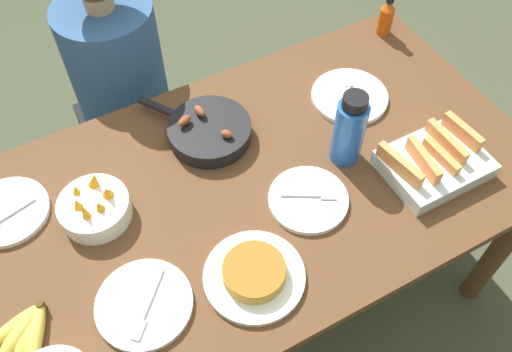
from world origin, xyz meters
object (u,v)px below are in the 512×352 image
object	(u,v)px
skillet	(208,131)
water_bottle	(349,130)
fruit_bowl_citrus	(95,208)
empty_plate_mid_edge	(308,200)
banana_bunch	(25,333)
hot_sauce_bottle	(386,16)
melon_tray	(434,162)
empty_plate_far_left	(349,96)
empty_plate_near_front	(144,304)
empty_plate_far_right	(8,212)
person_figure	(129,112)
frittata_plate_center	(254,274)

from	to	relation	value
skillet	water_bottle	distance (m)	0.41
fruit_bowl_citrus	empty_plate_mid_edge	bearing A→B (deg)	-24.00
banana_bunch	empty_plate_mid_edge	size ratio (longest dim) A/B	0.82
skillet	hot_sauce_bottle	xyz separation A→B (m)	(0.75, 0.14, 0.04)
melon_tray	empty_plate_far_left	distance (m)	0.35
empty_plate_near_front	empty_plate_far_right	world-z (taller)	same
melon_tray	empty_plate_near_front	size ratio (longest dim) A/B	1.20
melon_tray	water_bottle	bearing A→B (deg)	140.43
water_bottle	person_figure	size ratio (longest dim) A/B	0.20
frittata_plate_center	empty_plate_mid_edge	distance (m)	0.27
empty_plate_mid_edge	person_figure	bearing A→B (deg)	109.38
empty_plate_far_right	empty_plate_mid_edge	world-z (taller)	same
empty_plate_far_right	person_figure	xyz separation A→B (m)	(0.46, 0.43, -0.25)
banana_bunch	water_bottle	world-z (taller)	water_bottle
frittata_plate_center	fruit_bowl_citrus	distance (m)	0.46
fruit_bowl_citrus	water_bottle	xyz separation A→B (m)	(0.70, -0.15, 0.08)
hot_sauce_bottle	frittata_plate_center	bearing A→B (deg)	-143.98
frittata_plate_center	empty_plate_far_right	world-z (taller)	frittata_plate_center
empty_plate_far_right	empty_plate_mid_edge	xyz separation A→B (m)	(0.74, -0.35, 0.00)
banana_bunch	hot_sauce_bottle	xyz separation A→B (m)	(1.38, 0.49, 0.05)
fruit_bowl_citrus	frittata_plate_center	bearing A→B (deg)	-52.13
melon_tray	empty_plate_far_right	size ratio (longest dim) A/B	1.28
frittata_plate_center	empty_plate_far_left	bearing A→B (deg)	35.84
melon_tray	empty_plate_near_front	xyz separation A→B (m)	(-0.88, 0.00, -0.03)
empty_plate_far_right	empty_plate_mid_edge	size ratio (longest dim) A/B	1.01
empty_plate_far_right	person_figure	bearing A→B (deg)	43.43
water_bottle	person_figure	world-z (taller)	person_figure
melon_tray	hot_sauce_bottle	bearing A→B (deg)	66.83
banana_bunch	empty_plate_mid_edge	world-z (taller)	banana_bunch
banana_bunch	empty_plate_near_front	distance (m)	0.28
water_bottle	person_figure	distance (m)	0.91
empty_plate_near_front	water_bottle	bearing A→B (deg)	12.97
banana_bunch	melon_tray	xyz separation A→B (m)	(1.15, -0.06, 0.02)
person_figure	empty_plate_near_front	bearing A→B (deg)	-105.07
skillet	fruit_bowl_citrus	xyz separation A→B (m)	(-0.38, -0.11, 0.01)
empty_plate_near_front	empty_plate_mid_edge	bearing A→B (deg)	7.91
melon_tray	fruit_bowl_citrus	xyz separation A→B (m)	(-0.89, 0.31, 0.00)
banana_bunch	frittata_plate_center	world-z (taller)	frittata_plate_center
melon_tray	empty_plate_far_left	world-z (taller)	melon_tray
skillet	fruit_bowl_citrus	distance (m)	0.40
melon_tray	empty_plate_far_right	bearing A→B (deg)	158.98
banana_bunch	melon_tray	bearing A→B (deg)	-3.17
frittata_plate_center	melon_tray	bearing A→B (deg)	5.58
empty_plate_mid_edge	fruit_bowl_citrus	xyz separation A→B (m)	(-0.52, 0.23, 0.03)
fruit_bowl_citrus	hot_sauce_bottle	world-z (taller)	hot_sauce_bottle
empty_plate_mid_edge	empty_plate_far_right	bearing A→B (deg)	154.41
empty_plate_mid_edge	water_bottle	bearing A→B (deg)	26.19
empty_plate_far_left	melon_tray	bearing A→B (deg)	-82.15
empty_plate_near_front	empty_plate_far_left	bearing A→B (deg)	22.53
empty_plate_far_left	empty_plate_far_right	size ratio (longest dim) A/B	1.09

